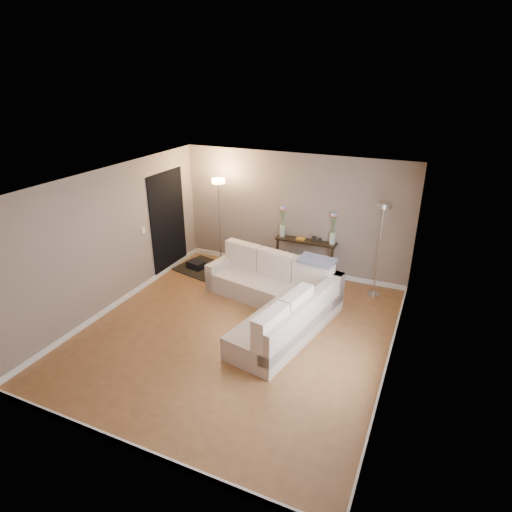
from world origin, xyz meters
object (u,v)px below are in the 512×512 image
at_px(floor_lamp_lit, 219,206).
at_px(floor_lamp_unlit, 381,232).
at_px(sectional_sofa, 276,297).
at_px(console_table, 302,254).

xyz_separation_m(floor_lamp_lit, floor_lamp_unlit, (3.46, -0.03, -0.07)).
distance_m(sectional_sofa, floor_lamp_unlit, 2.33).
height_order(sectional_sofa, floor_lamp_lit, floor_lamp_lit).
bearing_deg(floor_lamp_lit, sectional_sofa, -37.42).
relative_size(console_table, floor_lamp_unlit, 0.69).
relative_size(sectional_sofa, floor_lamp_lit, 1.47).
xyz_separation_m(console_table, floor_lamp_lit, (-1.82, -0.34, 0.96)).
xyz_separation_m(sectional_sofa, floor_lamp_unlit, (1.54, 1.44, 1.00)).
height_order(sectional_sofa, floor_lamp_unlit, floor_lamp_unlit).
distance_m(floor_lamp_lit, floor_lamp_unlit, 3.46).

